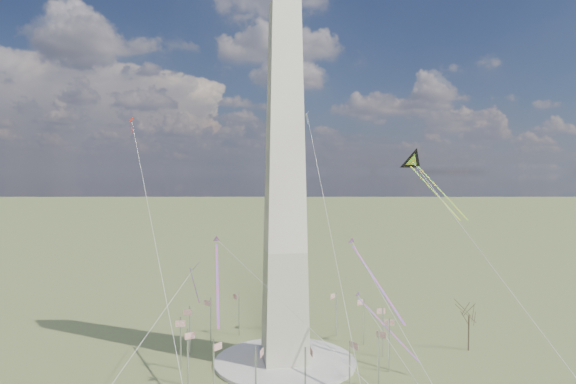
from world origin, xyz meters
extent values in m
plane|color=#546030|center=(0.00, 0.00, 0.00)|extent=(2000.00, 2000.00, 0.00)
cylinder|color=#B1ADA1|center=(0.00, 0.00, 0.40)|extent=(36.00, 36.00, 0.80)
cylinder|color=silver|center=(26.00, 0.00, 6.50)|extent=(0.36, 0.36, 13.00)
cube|color=#B73418|center=(26.00, 1.30, 11.80)|extent=(2.40, 0.08, 1.50)
cylinder|color=silver|center=(24.02, 9.95, 6.50)|extent=(0.36, 0.36, 13.00)
cube|color=#B73418|center=(23.52, 11.15, 11.80)|extent=(2.25, 0.99, 1.50)
cylinder|color=silver|center=(18.38, 18.38, 6.50)|extent=(0.36, 0.36, 13.00)
cube|color=#B73418|center=(17.47, 19.30, 11.80)|extent=(1.75, 1.75, 1.50)
cylinder|color=silver|center=(9.95, 24.02, 6.50)|extent=(0.36, 0.36, 13.00)
cube|color=#B73418|center=(8.75, 24.52, 11.80)|extent=(0.99, 2.25, 1.50)
cylinder|color=silver|center=(0.00, 26.00, 6.50)|extent=(0.36, 0.36, 13.00)
cube|color=#B73418|center=(-1.30, 26.00, 11.80)|extent=(0.08, 2.40, 1.50)
cylinder|color=silver|center=(-9.95, 24.02, 6.50)|extent=(0.36, 0.36, 13.00)
cube|color=#B73418|center=(-11.15, 23.52, 11.80)|extent=(0.99, 2.25, 1.50)
cylinder|color=silver|center=(-18.38, 18.38, 6.50)|extent=(0.36, 0.36, 13.00)
cube|color=#B73418|center=(-19.30, 17.47, 11.80)|extent=(1.75, 1.75, 1.50)
cylinder|color=silver|center=(-24.02, 9.95, 6.50)|extent=(0.36, 0.36, 13.00)
cube|color=#B73418|center=(-24.52, 8.75, 11.80)|extent=(2.25, 0.99, 1.50)
cylinder|color=silver|center=(-26.00, 0.00, 6.50)|extent=(0.36, 0.36, 13.00)
cube|color=#B73418|center=(-26.00, -1.30, 11.80)|extent=(2.40, 0.08, 1.50)
cylinder|color=silver|center=(-24.02, -9.95, 6.50)|extent=(0.36, 0.36, 13.00)
cube|color=#B73418|center=(-23.52, -11.15, 11.80)|extent=(2.25, 0.99, 1.50)
cylinder|color=silver|center=(-18.38, -18.38, 6.50)|extent=(0.36, 0.36, 13.00)
cube|color=#B73418|center=(-17.47, -19.30, 11.80)|extent=(1.75, 1.75, 1.50)
cylinder|color=silver|center=(-9.95, -24.02, 6.50)|extent=(0.36, 0.36, 13.00)
cube|color=#B73418|center=(-8.75, -24.52, 11.80)|extent=(0.99, 2.25, 1.50)
cylinder|color=silver|center=(0.00, -26.00, 6.50)|extent=(0.36, 0.36, 13.00)
cube|color=#B73418|center=(1.30, -26.00, 11.80)|extent=(0.08, 2.40, 1.50)
cylinder|color=silver|center=(9.95, -24.02, 6.50)|extent=(0.36, 0.36, 13.00)
cube|color=#B73418|center=(11.15, -23.52, 11.80)|extent=(0.99, 2.25, 1.50)
cylinder|color=silver|center=(18.38, -18.38, 6.50)|extent=(0.36, 0.36, 13.00)
cube|color=#B73418|center=(19.30, -17.47, 11.80)|extent=(1.75, 1.75, 1.50)
cylinder|color=silver|center=(24.02, -9.95, 6.50)|extent=(0.36, 0.36, 13.00)
cube|color=#B73418|center=(24.52, -8.75, 11.80)|extent=(2.25, 0.99, 1.50)
cylinder|color=#4B372D|center=(50.80, 0.76, 4.84)|extent=(0.39, 0.39, 9.69)
cube|color=#E6A40C|center=(39.86, -4.43, 43.63)|extent=(5.37, 18.22, 13.16)
cube|color=#E6A40C|center=(37.54, -5.06, 43.63)|extent=(5.37, 18.22, 13.16)
cube|color=navy|center=(-22.57, 2.89, 24.59)|extent=(2.47, 3.63, 2.76)
cube|color=red|center=(-22.57, 2.89, 20.03)|extent=(2.46, 2.85, 9.55)
cube|color=red|center=(18.11, -17.56, 23.82)|extent=(5.49, 21.36, 13.64)
cube|color=red|center=(-17.20, -8.34, 23.08)|extent=(0.94, 23.32, 14.60)
cube|color=red|center=(25.14, -5.88, 9.39)|extent=(10.43, 16.30, 11.79)
cube|color=red|center=(-41.51, 34.20, 64.54)|extent=(1.79, 1.60, 1.78)
cube|color=red|center=(-41.51, 34.20, 62.59)|extent=(0.26, 1.53, 4.09)
cube|color=silver|center=(14.10, 41.35, 68.17)|extent=(1.31, 1.96, 1.53)
cube|color=silver|center=(14.10, 41.35, 66.51)|extent=(0.96, 1.22, 3.49)
camera|label=1|loc=(-20.51, -127.11, 48.68)|focal=32.00mm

